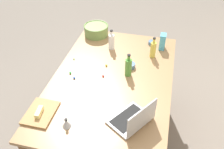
# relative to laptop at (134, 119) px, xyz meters

# --- Properties ---
(ground_plane) EXTENTS (12.00, 12.00, 0.00)m
(ground_plane) POSITION_rel_laptop_xyz_m (-0.47, -0.28, -0.95)
(ground_plane) COLOR slate
(island_counter) EXTENTS (1.69, 1.08, 0.90)m
(island_counter) POSITION_rel_laptop_xyz_m (-0.47, -0.28, -0.50)
(island_counter) COLOR brown
(island_counter) RESTS_ON ground
(laptop) EXTENTS (0.38, 0.36, 0.22)m
(laptop) POSITION_rel_laptop_xyz_m (0.00, 0.00, 0.00)
(laptop) COLOR #B7B7BC
(laptop) RESTS_ON island_counter
(mixing_bowl_large) EXTENTS (0.28, 0.28, 0.12)m
(mixing_bowl_large) POSITION_rel_laptop_xyz_m (-1.20, -0.64, 0.02)
(mixing_bowl_large) COLOR #72934C
(mixing_bowl_large) RESTS_ON island_counter
(bottle_vinegar) EXTENTS (0.06, 0.06, 0.22)m
(bottle_vinegar) POSITION_rel_laptop_xyz_m (-0.96, -0.40, 0.04)
(bottle_vinegar) COLOR white
(bottle_vinegar) RESTS_ON island_counter
(bottle_oil) EXTENTS (0.06, 0.06, 0.22)m
(bottle_oil) POSITION_rel_laptop_xyz_m (-0.91, 0.04, 0.04)
(bottle_oil) COLOR #DBC64C
(bottle_oil) RESTS_ON island_counter
(bottle_olive) EXTENTS (0.06, 0.06, 0.23)m
(bottle_olive) POSITION_rel_laptop_xyz_m (-0.56, -0.15, 0.04)
(bottle_olive) COLOR #4C8C38
(bottle_olive) RESTS_ON island_counter
(cutting_board) EXTENTS (0.28, 0.22, 0.02)m
(cutting_board) POSITION_rel_laptop_xyz_m (0.07, -0.72, -0.04)
(cutting_board) COLOR #AD7F4C
(cutting_board) RESTS_ON island_counter
(butter_stick_left) EXTENTS (0.11, 0.05, 0.04)m
(butter_stick_left) POSITION_rel_laptop_xyz_m (0.09, -0.72, -0.01)
(butter_stick_left) COLOR #F4E58C
(butter_stick_left) RESTS_ON cutting_board
(ramekin_small) EXTENTS (0.08, 0.08, 0.04)m
(ramekin_small) POSITION_rel_laptop_xyz_m (-1.15, 0.01, -0.03)
(ramekin_small) COLOR slate
(ramekin_small) RESTS_ON island_counter
(ramekin_medium) EXTENTS (0.09, 0.09, 0.05)m
(ramekin_medium) POSITION_rel_laptop_xyz_m (-0.68, -0.14, -0.02)
(ramekin_medium) COLOR slate
(ramekin_medium) RESTS_ON island_counter
(kitchen_timer) EXTENTS (0.07, 0.07, 0.08)m
(kitchen_timer) POSITION_rel_laptop_xyz_m (0.14, -0.48, -0.01)
(kitchen_timer) COLOR #B2B2B7
(kitchen_timer) RESTS_ON island_counter
(candy_bag) EXTENTS (0.09, 0.06, 0.17)m
(candy_bag) POSITION_rel_laptop_xyz_m (-1.09, 0.12, 0.04)
(candy_bag) COLOR #4CA5CC
(candy_bag) RESTS_ON island_counter
(candy_0) EXTENTS (0.02, 0.02, 0.02)m
(candy_0) POSITION_rel_laptop_xyz_m (-0.48, -0.37, -0.04)
(candy_0) COLOR red
(candy_0) RESTS_ON island_counter
(candy_1) EXTENTS (0.02, 0.02, 0.02)m
(candy_1) POSITION_rel_laptop_xyz_m (-0.45, -0.68, -0.04)
(candy_1) COLOR green
(candy_1) RESTS_ON island_counter
(candy_2) EXTENTS (0.01, 0.01, 0.01)m
(candy_2) POSITION_rel_laptop_xyz_m (-0.67, -0.72, -0.04)
(candy_2) COLOR green
(candy_2) RESTS_ON island_counter
(candy_3) EXTENTS (0.02, 0.02, 0.02)m
(candy_3) POSITION_rel_laptop_xyz_m (-0.64, -0.38, -0.04)
(candy_3) COLOR yellow
(candy_3) RESTS_ON island_counter
(candy_4) EXTENTS (0.02, 0.02, 0.02)m
(candy_4) POSITION_rel_laptop_xyz_m (-0.39, -0.61, -0.04)
(candy_4) COLOR blue
(candy_4) RESTS_ON island_counter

